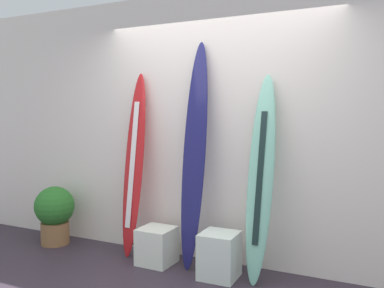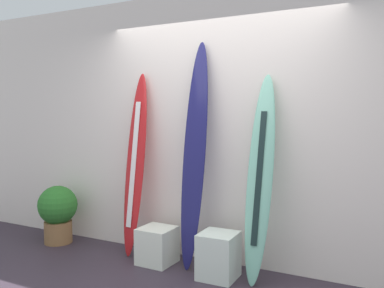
{
  "view_description": "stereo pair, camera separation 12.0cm",
  "coord_description": "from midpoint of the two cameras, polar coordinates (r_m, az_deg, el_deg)",
  "views": [
    {
      "loc": [
        1.63,
        -2.7,
        1.55
      ],
      "look_at": [
        -0.15,
        0.95,
        1.24
      ],
      "focal_mm": 38.51,
      "sensor_mm": 36.0,
      "label": 1
    },
    {
      "loc": [
        1.74,
        -2.65,
        1.55
      ],
      "look_at": [
        -0.15,
        0.95,
        1.24
      ],
      "focal_mm": 38.51,
      "sensor_mm": 36.0,
      "label": 2
    }
  ],
  "objects": [
    {
      "name": "surfboard_seafoam",
      "position": [
        3.84,
        8.6,
        -4.8
      ],
      "size": [
        0.25,
        0.45,
        1.92
      ],
      "color": "#7DC4AA",
      "rests_on": "ground"
    },
    {
      "name": "potted_plant",
      "position": [
        5.19,
        -19.13,
        -8.88
      ],
      "size": [
        0.46,
        0.46,
        0.69
      ],
      "color": "olive",
      "rests_on": "ground"
    },
    {
      "name": "surfboard_navy",
      "position": [
        4.11,
        -0.51,
        -1.44
      ],
      "size": [
        0.24,
        0.4,
        2.27
      ],
      "color": "navy",
      "rests_on": "ground"
    },
    {
      "name": "display_block_left",
      "position": [
        4.01,
        2.92,
        -15.14
      ],
      "size": [
        0.35,
        0.35,
        0.43
      ],
      "color": "silver",
      "rests_on": "ground"
    },
    {
      "name": "surfboard_crimson",
      "position": [
        4.51,
        -8.79,
        -2.97
      ],
      "size": [
        0.26,
        0.36,
        1.99
      ],
      "color": "red",
      "rests_on": "ground"
    },
    {
      "name": "wall_back",
      "position": [
        4.32,
        2.99,
        2.34
      ],
      "size": [
        7.2,
        0.2,
        2.8
      ],
      "primitive_type": "cube",
      "color": "silver",
      "rests_on": "ground"
    },
    {
      "name": "display_block_center",
      "position": [
        4.38,
        -5.69,
        -13.84
      ],
      "size": [
        0.35,
        0.35,
        0.37
      ],
      "color": "white",
      "rests_on": "ground"
    }
  ]
}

